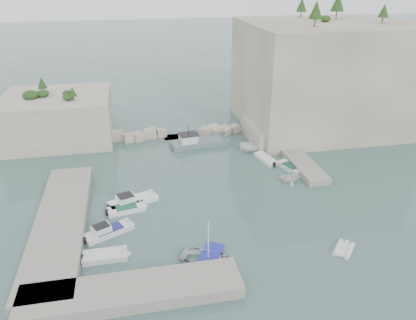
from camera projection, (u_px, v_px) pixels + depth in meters
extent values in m
plane|color=#43645F|center=(218.00, 206.00, 46.13)|extent=(400.00, 400.00, 0.00)
cube|color=beige|center=(324.00, 76.00, 67.05)|extent=(26.00, 22.00, 17.00)
cube|color=beige|center=(274.00, 132.00, 63.90)|extent=(8.00, 10.00, 2.50)
cube|color=beige|center=(59.00, 117.00, 63.28)|extent=(16.00, 14.00, 7.00)
cube|color=#9E9689|center=(61.00, 223.00, 41.98)|extent=(5.00, 24.00, 1.10)
cube|color=#9E9689|center=(132.00, 292.00, 33.01)|extent=(18.00, 4.00, 1.10)
cube|color=#9E9689|center=(296.00, 157.00, 57.24)|extent=(3.00, 16.00, 0.80)
cube|color=beige|center=(182.00, 132.00, 65.19)|extent=(28.00, 3.00, 1.40)
imported|color=white|center=(208.00, 263.00, 37.05)|extent=(6.57, 5.96, 1.11)
imported|color=white|center=(289.00, 181.00, 51.44)|extent=(3.30, 2.97, 1.53)
imported|color=white|center=(254.00, 151.00, 60.10)|extent=(4.50, 1.89, 1.71)
cylinder|color=white|center=(208.00, 239.00, 35.92)|extent=(0.10, 0.10, 4.20)
cone|color=#1E4219|center=(316.00, 10.00, 57.15)|extent=(1.96, 1.96, 2.45)
cone|color=#1E4219|center=(338.00, 2.00, 66.44)|extent=(2.24, 2.24, 2.80)
cone|color=#1E4219|center=(384.00, 10.00, 61.26)|extent=(1.57, 1.57, 1.96)
cone|color=#1E4219|center=(302.00, 5.00, 68.43)|extent=(1.79, 1.79, 2.24)
cone|color=#1E4219|center=(42.00, 82.00, 62.53)|extent=(1.40, 1.40, 1.75)
cone|color=#1E4219|center=(72.00, 91.00, 59.12)|extent=(1.12, 1.12, 1.40)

